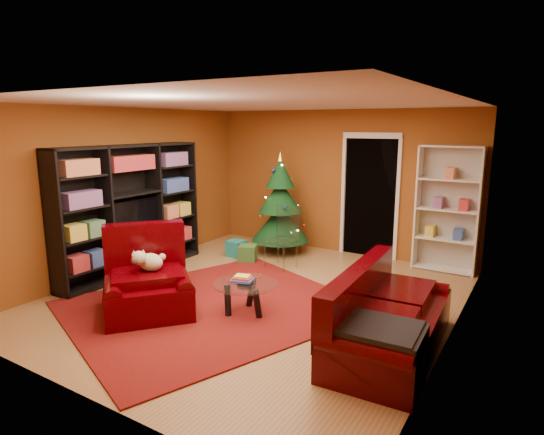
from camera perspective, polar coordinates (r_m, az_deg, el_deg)
The scene contains 18 objects.
floor at distance 6.38m, azimuth -1.91°, elevation -10.12°, with size 5.00×5.50×0.05m, color olive.
ceiling at distance 5.94m, azimuth -2.08°, elevation 14.38°, with size 5.00×5.50×0.05m, color silver.
wall_back at distance 8.45m, azimuth 8.47°, elevation 4.43°, with size 5.00×0.05×2.60m, color brown.
wall_left at distance 7.69m, azimuth -17.91°, elevation 3.29°, with size 0.05×5.50×2.60m, color brown.
wall_right at distance 5.11m, azimuth 22.37°, elevation -1.01°, with size 0.05×5.50×2.60m, color brown.
doorway at distance 8.23m, azimuth 12.14°, elevation 2.35°, with size 1.06×0.60×2.16m, color black, non-canonical shape.
rug at distance 6.07m, azimuth -7.49°, elevation -11.03°, with size 2.92×3.41×0.02m, color maroon.
media_unit at distance 7.46m, azimuth -17.28°, elevation 0.89°, with size 0.41×2.65×2.03m, color black, non-canonical shape.
christmas_tree at distance 8.30m, azimuth 1.03°, elevation 1.69°, with size 1.05×1.05×1.87m, color black, non-canonical shape.
gift_box_teal at distance 8.24m, azimuth -4.51°, elevation -3.87°, with size 0.29×0.29×0.29m, color #197C79.
gift_box_green at distance 7.90m, azimuth -3.05°, elevation -4.52°, with size 0.29×0.29×0.29m, color #2D6428.
gift_box_red at distance 8.89m, azimuth 0.07°, elevation -2.94°, with size 0.21×0.21×0.21m, color maroon.
white_bookshelf at distance 7.74m, azimuth 21.17°, elevation 0.93°, with size 0.96×0.35×2.07m, color white, non-canonical shape.
armchair at distance 5.90m, azimuth -15.33°, elevation -7.59°, with size 1.12×1.12×0.88m, color #300004, non-canonical shape.
dog at distance 5.88m, azimuth -14.98°, elevation -5.43°, with size 0.40×0.30×0.29m, color beige, non-canonical shape.
sofa at distance 4.98m, azimuth 14.76°, elevation -11.24°, with size 2.02×0.91×0.87m, color #300004, non-canonical shape.
coffee_table at distance 5.77m, azimuth -3.36°, elevation -10.05°, with size 0.81×0.81×0.50m, color gray, non-canonical shape.
acrylic_chair at distance 7.47m, azimuth 1.12°, elevation -2.98°, with size 0.47×0.51×0.91m, color #66605B, non-canonical shape.
Camera 1 is at (3.28, -4.94, 2.34)m, focal length 30.00 mm.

